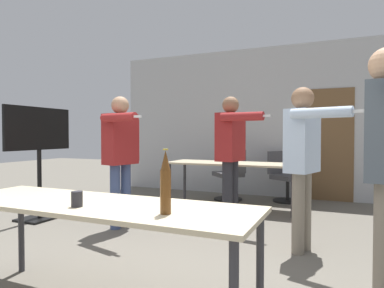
{
  "coord_description": "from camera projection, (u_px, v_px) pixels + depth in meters",
  "views": [
    {
      "loc": [
        1.34,
        -1.5,
        1.21
      ],
      "look_at": [
        -0.24,
        2.12,
        1.1
      ],
      "focal_mm": 32.0,
      "sensor_mm": 36.0,
      "label": 1
    }
  ],
  "objects": [
    {
      "name": "drink_cup",
      "position": [
        77.0,
        199.0,
        2.18
      ],
      "size": [
        0.07,
        0.07,
        0.1
      ],
      "color": "#232328",
      "rests_on": "conference_table_near"
    },
    {
      "name": "beer_bottle",
      "position": [
        166.0,
        183.0,
        1.98
      ],
      "size": [
        0.06,
        0.06,
        0.38
      ],
      "color": "#563314",
      "rests_on": "conference_table_near"
    },
    {
      "name": "office_chair_side_rolled",
      "position": [
        284.0,
        178.0,
        6.21
      ],
      "size": [
        0.68,
        0.67,
        0.9
      ],
      "rotation": [
        0.0,
        0.0,
        4.1
      ],
      "color": "black",
      "rests_on": "ground_plane"
    },
    {
      "name": "conference_table_near",
      "position": [
        96.0,
        212.0,
        2.31
      ],
      "size": [
        2.24,
        0.7,
        0.75
      ],
      "color": "#C6B793",
      "rests_on": "ground_plane"
    },
    {
      "name": "conference_table_far",
      "position": [
        232.0,
        167.0,
        5.63
      ],
      "size": [
        2.13,
        0.72,
        0.75
      ],
      "color": "#C6B793",
      "rests_on": "ground_plane"
    },
    {
      "name": "back_wall",
      "position": [
        269.0,
        122.0,
        6.72
      ],
      "size": [
        6.32,
        0.12,
        2.92
      ],
      "color": "#B2B5B7",
      "rests_on": "ground_plane"
    },
    {
      "name": "person_near_casual",
      "position": [
        231.0,
        147.0,
        4.76
      ],
      "size": [
        0.78,
        0.76,
        1.74
      ],
      "rotation": [
        0.0,
        0.0,
        -1.7
      ],
      "color": "#28282D",
      "rests_on": "ground_plane"
    },
    {
      "name": "person_center_tall",
      "position": [
        121.0,
        149.0,
        4.42
      ],
      "size": [
        0.74,
        0.75,
        1.7
      ],
      "rotation": [
        0.0,
        0.0,
        -1.82
      ],
      "color": "#3D4C75",
      "rests_on": "ground_plane"
    },
    {
      "name": "office_chair_far_right",
      "position": [
        230.0,
        177.0,
        6.25
      ],
      "size": [
        0.68,
        0.69,
        0.94
      ],
      "rotation": [
        0.0,
        0.0,
        0.75
      ],
      "color": "black",
      "rests_on": "ground_plane"
    },
    {
      "name": "person_right_polo",
      "position": [
        303.0,
        152.0,
        3.5
      ],
      "size": [
        0.72,
        0.75,
        1.69
      ],
      "rotation": [
        0.0,
        0.0,
        -1.87
      ],
      "color": "slate",
      "rests_on": "ground_plane"
    },
    {
      "name": "tv_screen",
      "position": [
        39.0,
        149.0,
        4.87
      ],
      "size": [
        0.44,
        1.12,
        1.6
      ],
      "rotation": [
        0.0,
        0.0,
        1.57
      ],
      "color": "black",
      "rests_on": "ground_plane"
    }
  ]
}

